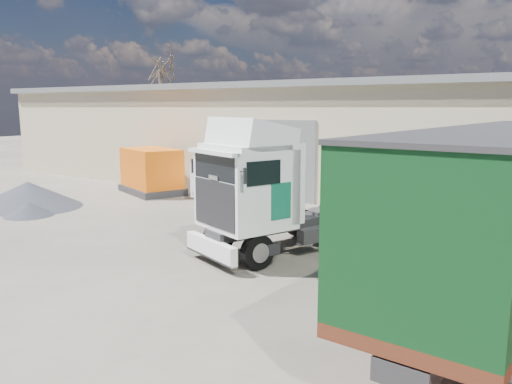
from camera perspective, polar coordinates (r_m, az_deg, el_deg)
The scene contains 8 objects.
ground at distance 13.65m, azimuth -11.93°, elevation -8.21°, with size 120.00×120.00×0.00m, color #2C2924.
warehouse at distance 29.48m, azimuth 1.33°, elevation 6.78°, with size 30.60×12.60×5.42m.
bare_tree at distance 40.09m, azimuth -10.90°, elevation 14.90°, with size 4.00×4.00×9.60m.
tractor_unit at distance 14.02m, azimuth 1.36°, elevation -0.64°, with size 4.15×6.08×3.89m.
box_trailer at distance 11.63m, azimuth 26.57°, elevation -0.58°, with size 3.32×11.40×3.74m.
panel_van at distance 23.41m, azimuth -3.18°, elevation 1.63°, with size 2.01×4.26×1.69m.
orange_skip at distance 24.79m, azimuth -11.85°, elevation 2.04°, with size 4.03×3.34×2.17m.
gravel_heap at distance 23.32m, azimuth -24.63°, elevation -0.24°, with size 5.86×5.36×1.05m.
Camera 1 is at (9.15, -9.25, 4.14)m, focal length 35.00 mm.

